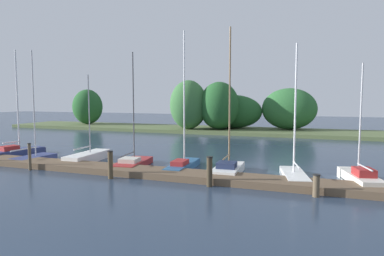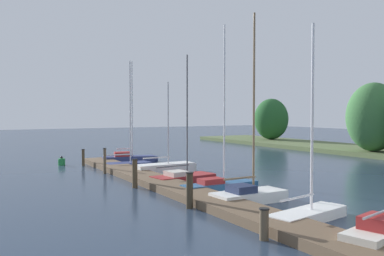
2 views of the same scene
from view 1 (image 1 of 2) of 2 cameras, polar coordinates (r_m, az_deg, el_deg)
dock_pier at (r=18.02m, az=-4.34°, el=-7.75°), size 28.58×1.80×0.35m
far_shore at (r=40.57m, az=16.24°, el=2.37°), size 66.78×8.75×6.36m
sailboat_0 at (r=27.42m, az=-27.57°, el=-3.39°), size 1.90×4.20×7.60m
sailboat_1 at (r=24.79m, az=-25.15°, el=-4.41°), size 1.44×3.39×7.31m
sailboat_2 at (r=23.44m, az=-17.05°, el=-4.61°), size 1.36×4.15×5.72m
sailboat_3 at (r=20.84m, az=-9.96°, el=-5.74°), size 1.80×3.86×6.93m
sailboat_4 at (r=19.77m, az=-1.49°, el=-6.07°), size 1.11×4.16×8.03m
sailboat_5 at (r=18.64m, az=6.21°, el=-6.68°), size 1.44×3.54×7.99m
sailboat_6 at (r=18.18m, az=16.92°, el=-7.36°), size 1.75×3.81×6.93m
sailboat_7 at (r=18.28m, az=26.56°, el=-7.48°), size 1.85×3.79×5.84m
mooring_piling_1 at (r=21.68m, az=-25.87°, el=-4.39°), size 0.20×0.20×1.58m
mooring_piling_2 at (r=17.99m, az=-13.70°, el=-6.07°), size 0.30×0.30×1.46m
mooring_piling_3 at (r=15.97m, az=2.99°, el=-7.38°), size 0.31×0.31×1.44m
mooring_piling_4 at (r=15.32m, az=20.36°, el=-9.16°), size 0.32×0.32×0.96m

